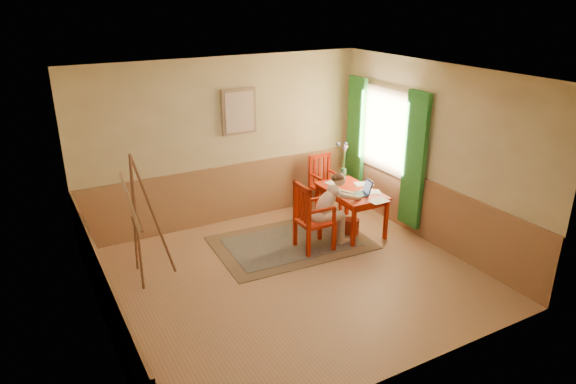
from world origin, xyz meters
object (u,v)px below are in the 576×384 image
figure (330,207)px  easel (133,207)px  chair_back (324,183)px  chair_left (311,217)px  laptop (360,192)px  table (351,195)px

figure → easel: (-2.86, 0.42, 0.42)m
chair_back → figure: 1.43m
figure → chair_left: bearing=179.6°
chair_left → figure: figure is taller
laptop → chair_left: bearing=-177.7°
table → chair_left: 0.98m
table → figure: 0.67m
figure → easel: size_ratio=0.65×
figure → laptop: bearing=3.8°
table → figure: bearing=-154.3°
chair_left → figure: bearing=-0.4°
chair_left → chair_back: 1.61m
table → laptop: (-0.01, -0.25, 0.14)m
table → easel: 3.49m
chair_left → laptop: chair_left is taller
table → chair_left: chair_left is taller
laptop → easel: size_ratio=0.24×
chair_left → easel: easel is taller
easel → figure: bearing=-8.3°
laptop → easel: bearing=173.8°
table → laptop: bearing=-92.8°
easel → table: bearing=-2.1°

